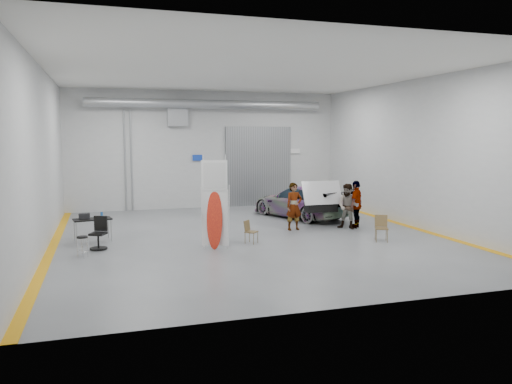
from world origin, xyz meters
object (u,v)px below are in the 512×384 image
object	(u,v)px
sedan_car	(300,202)
shop_stool	(83,247)
person_a	(294,206)
folding_chair_far	(381,233)
surfboard_display	(217,211)
person_c	(356,204)
work_table	(90,219)
folding_chair_near	(251,236)
office_chair	(98,235)
person_b	(348,206)

from	to	relation	value
sedan_car	shop_stool	xyz separation A→B (m)	(-9.23, -5.16, -0.39)
person_a	folding_chair_far	bearing A→B (deg)	-59.91
surfboard_display	shop_stool	bearing A→B (deg)	-160.14
person_c	folding_chair_far	world-z (taller)	person_c
shop_stool	work_table	bearing A→B (deg)	85.76
surfboard_display	person_c	bearing A→B (deg)	38.63
person_a	surfboard_display	bearing A→B (deg)	-152.92
sedan_car	surfboard_display	xyz separation A→B (m)	(-5.01, -5.17, 0.54)
sedan_car	folding_chair_near	world-z (taller)	sedan_car
work_table	sedan_car	bearing A→B (deg)	16.49
person_a	work_table	bearing A→B (deg)	172.99
surfboard_display	office_chair	bearing A→B (deg)	-176.44
sedan_car	person_c	world-z (taller)	person_c
person_a	work_table	distance (m)	7.67
work_table	person_c	bearing A→B (deg)	-2.24
person_b	surfboard_display	size ratio (longest dim) A/B	0.59
person_a	folding_chair_near	distance (m)	3.08
sedan_car	office_chair	xyz separation A→B (m)	(-8.78, -4.06, -0.25)
sedan_car	person_c	distance (m)	3.31
sedan_car	folding_chair_far	size ratio (longest dim) A/B	5.39
person_c	folding_chair_far	size ratio (longest dim) A/B	2.09
folding_chair_far	office_chair	xyz separation A→B (m)	(-9.56, 1.67, 0.18)
office_chair	work_table	bearing A→B (deg)	125.28
person_b	work_table	size ratio (longest dim) A/B	1.33
folding_chair_far	surfboard_display	bearing A→B (deg)	-160.64
sedan_car	folding_chair_far	world-z (taller)	sedan_car
sedan_car	person_b	bearing A→B (deg)	82.00
person_c	folding_chair_near	world-z (taller)	person_c
person_b	person_c	distance (m)	0.47
person_b	surfboard_display	distance (m)	6.10
folding_chair_far	person_c	bearing A→B (deg)	105.84
person_a	office_chair	xyz separation A→B (m)	(-7.40, -1.27, -0.48)
folding_chair_far	work_table	bearing A→B (deg)	-172.39
person_b	shop_stool	bearing A→B (deg)	-124.67
person_c	office_chair	xyz separation A→B (m)	(-9.98, -0.98, -0.50)
person_b	surfboard_display	bearing A→B (deg)	-117.09
person_b	work_table	bearing A→B (deg)	-138.83
person_a	surfboard_display	xyz separation A→B (m)	(-3.63, -2.38, 0.32)
surfboard_display	shop_stool	size ratio (longest dim) A/B	4.64
folding_chair_near	shop_stool	xyz separation A→B (m)	(-5.53, -0.47, 0.08)
sedan_car	work_table	xyz separation A→B (m)	(-9.05, -2.68, 0.09)
shop_stool	office_chair	size ratio (longest dim) A/B	0.63
folding_chair_near	work_table	bearing A→B (deg)	112.74
surfboard_display	shop_stool	distance (m)	4.32
folding_chair_near	folding_chair_far	bearing A→B (deg)	-59.68
person_b	person_c	xyz separation A→B (m)	(0.43, 0.17, 0.05)
shop_stool	sedan_car	bearing A→B (deg)	29.21
person_b	shop_stool	distance (m)	10.20
shop_stool	folding_chair_near	bearing A→B (deg)	4.86
folding_chair_far	work_table	distance (m)	10.30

